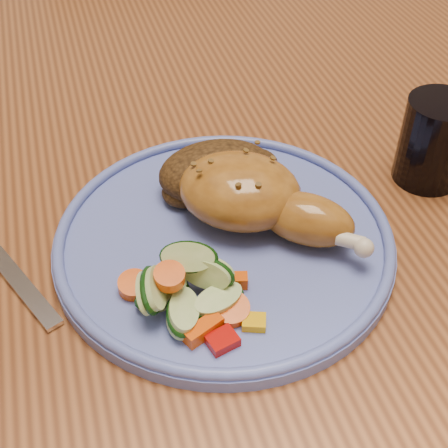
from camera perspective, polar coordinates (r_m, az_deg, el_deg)
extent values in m
cube|color=brown|center=(0.70, 4.65, 6.73)|extent=(0.90, 1.40, 0.04)
cube|color=brown|center=(1.53, 9.67, 11.24)|extent=(0.06, 0.06, 0.71)
cube|color=#4C2D16|center=(1.31, -4.34, 9.71)|extent=(0.42, 0.42, 0.04)
cylinder|color=#4C2D16|center=(1.30, -9.80, -4.26)|extent=(0.04, 0.04, 0.41)
cylinder|color=#4C2D16|center=(1.57, -11.85, 5.07)|extent=(0.04, 0.04, 0.41)
cylinder|color=#4C2D16|center=(1.35, 5.33, -1.18)|extent=(0.04, 0.04, 0.41)
cylinder|color=#4C2D16|center=(1.61, 0.90, 7.36)|extent=(0.04, 0.04, 0.41)
cylinder|color=#5564B5|center=(0.55, 0.00, -1.61)|extent=(0.30, 0.30, 0.01)
torus|color=#5564B5|center=(0.54, 0.00, -0.78)|extent=(0.30, 0.30, 0.01)
ellipsoid|color=#A76923|center=(0.55, 1.45, 3.07)|extent=(0.14, 0.13, 0.06)
ellipsoid|color=#A76923|center=(0.53, 7.57, 0.46)|extent=(0.09, 0.09, 0.04)
sphere|color=beige|center=(0.52, 12.67, -2.15)|extent=(0.02, 0.02, 0.02)
ellipsoid|color=#432910|center=(0.58, -0.66, 4.81)|extent=(0.11, 0.08, 0.05)
ellipsoid|color=#432910|center=(0.60, 2.45, 5.33)|extent=(0.05, 0.04, 0.03)
ellipsoid|color=#432910|center=(0.58, -3.49, 2.99)|extent=(0.05, 0.04, 0.02)
cube|color=#A50A05|center=(0.47, -0.16, -10.59)|extent=(0.03, 0.02, 0.01)
cube|color=#E5A507|center=(0.48, 2.76, -8.95)|extent=(0.02, 0.02, 0.01)
cylinder|color=#F95408|center=(0.48, 0.59, -7.83)|extent=(0.03, 0.03, 0.02)
cube|color=#F95408|center=(0.47, -1.91, -9.62)|extent=(0.03, 0.02, 0.01)
cylinder|color=#F95408|center=(0.47, -5.01, -4.80)|extent=(0.02, 0.03, 0.01)
cylinder|color=#F95408|center=(0.50, -8.21, -5.59)|extent=(0.03, 0.03, 0.02)
cube|color=#F95408|center=(0.50, 0.57, -5.21)|extent=(0.03, 0.02, 0.01)
cylinder|color=#CADE90|center=(0.49, -5.68, -6.35)|extent=(0.05, 0.05, 0.02)
cylinder|color=#CADE90|center=(0.49, -1.55, -4.41)|extent=(0.05, 0.05, 0.04)
cylinder|color=#CADE90|center=(0.48, -6.67, -6.01)|extent=(0.04, 0.05, 0.04)
cylinder|color=#CADE90|center=(0.49, -3.25, -3.03)|extent=(0.05, 0.05, 0.04)
cylinder|color=#CADE90|center=(0.48, -3.80, -8.12)|extent=(0.05, 0.05, 0.02)
cylinder|color=#CADE90|center=(0.48, -0.55, -7.13)|extent=(0.05, 0.05, 0.02)
cube|color=silver|center=(0.55, -18.50, -4.70)|extent=(0.07, 0.13, 0.00)
cylinder|color=black|center=(0.64, 18.65, 7.19)|extent=(0.07, 0.07, 0.09)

